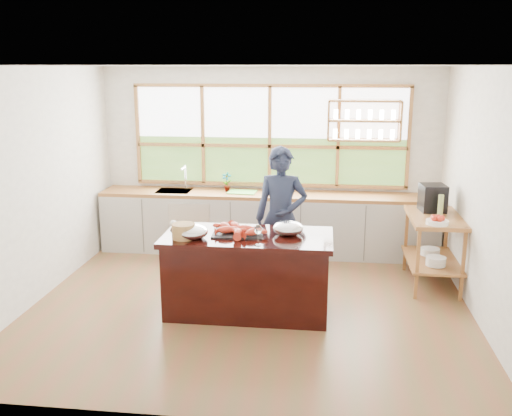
% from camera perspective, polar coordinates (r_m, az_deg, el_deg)
% --- Properties ---
extents(ground_plane, '(5.00, 5.00, 0.00)m').
position_cam_1_polar(ground_plane, '(6.74, -0.57, -9.58)').
color(ground_plane, brown).
extents(room_shell, '(5.02, 4.52, 2.71)m').
position_cam_1_polar(room_shell, '(6.75, 0.17, 5.96)').
color(room_shell, white).
rests_on(room_shell, ground_plane).
extents(back_counter, '(4.90, 0.63, 0.90)m').
position_cam_1_polar(back_counter, '(8.41, 1.02, -1.47)').
color(back_counter, '#ADA9A3').
rests_on(back_counter, ground_plane).
extents(right_shelf_unit, '(0.62, 1.10, 0.90)m').
position_cam_1_polar(right_shelf_unit, '(7.44, 17.34, -2.97)').
color(right_shelf_unit, '#975228').
rests_on(right_shelf_unit, ground_plane).
extents(island, '(1.85, 0.90, 0.90)m').
position_cam_1_polar(island, '(6.38, -0.82, -6.55)').
color(island, black).
rests_on(island, ground_plane).
extents(cook, '(0.65, 0.44, 1.76)m').
position_cam_1_polar(cook, '(7.02, 2.53, -1.00)').
color(cook, '#1C2339').
rests_on(cook, ground_plane).
extents(potted_plant, '(0.17, 0.13, 0.29)m').
position_cam_1_polar(potted_plant, '(8.41, -2.95, 2.64)').
color(potted_plant, slate).
rests_on(potted_plant, back_counter).
extents(cutting_board, '(0.42, 0.33, 0.01)m').
position_cam_1_polar(cutting_board, '(8.34, -1.40, 1.61)').
color(cutting_board, '#5BBC46').
rests_on(cutting_board, back_counter).
extents(espresso_machine, '(0.33, 0.35, 0.34)m').
position_cam_1_polar(espresso_machine, '(7.57, 17.25, 0.97)').
color(espresso_machine, black).
rests_on(espresso_machine, right_shelf_unit).
extents(wine_bottle, '(0.07, 0.07, 0.27)m').
position_cam_1_polar(wine_bottle, '(7.33, 17.98, 0.23)').
color(wine_bottle, '#9DB05B').
rests_on(wine_bottle, right_shelf_unit).
extents(fruit_bowl, '(0.26, 0.26, 0.11)m').
position_cam_1_polar(fruit_bowl, '(6.98, 17.68, -1.23)').
color(fruit_bowl, white).
rests_on(fruit_bowl, right_shelf_unit).
extents(slate_board, '(0.57, 0.42, 0.02)m').
position_cam_1_polar(slate_board, '(6.27, -1.80, -2.55)').
color(slate_board, black).
rests_on(slate_board, island).
extents(lobster_pile, '(0.55, 0.48, 0.08)m').
position_cam_1_polar(lobster_pile, '(6.25, -1.89, -2.15)').
color(lobster_pile, red).
rests_on(lobster_pile, slate_board).
extents(mixing_bowl_left, '(0.34, 0.34, 0.16)m').
position_cam_1_polar(mixing_bowl_left, '(6.14, -6.37, -2.38)').
color(mixing_bowl_left, silver).
rests_on(mixing_bowl_left, island).
extents(mixing_bowl_right, '(0.33, 0.33, 0.16)m').
position_cam_1_polar(mixing_bowl_right, '(6.25, 3.24, -2.04)').
color(mixing_bowl_right, silver).
rests_on(mixing_bowl_right, island).
extents(wine_glass, '(0.08, 0.08, 0.22)m').
position_cam_1_polar(wine_glass, '(5.84, 0.21, -2.23)').
color(wine_glass, white).
rests_on(wine_glass, island).
extents(wicker_basket, '(0.25, 0.25, 0.16)m').
position_cam_1_polar(wicker_basket, '(6.15, -7.25, -2.31)').
color(wicker_basket, '#B29146').
rests_on(wicker_basket, island).
extents(parchment_roll, '(0.25, 0.29, 0.08)m').
position_cam_1_polar(parchment_roll, '(6.49, -7.80, -1.83)').
color(parchment_roll, silver).
rests_on(parchment_roll, island).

